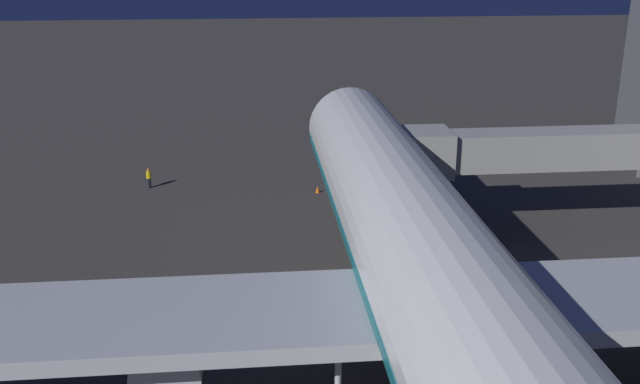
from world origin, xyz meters
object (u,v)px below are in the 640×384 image
(airliner_at_gate, at_px, (447,303))
(traffic_cone_nose_starboard, at_px, (318,189))
(ground_crew_near_nose_gear, at_px, (149,177))
(traffic_cone_nose_port, at_px, (372,188))
(jet_bridge, at_px, (551,149))

(airliner_at_gate, distance_m, traffic_cone_nose_starboard, 30.60)
(ground_crew_near_nose_gear, height_order, traffic_cone_nose_starboard, ground_crew_near_nose_gear)
(traffic_cone_nose_port, bearing_deg, ground_crew_near_nose_gear, -8.07)
(airliner_at_gate, bearing_deg, traffic_cone_nose_port, -94.19)
(airliner_at_gate, relative_size, jet_bridge, 2.65)
(ground_crew_near_nose_gear, distance_m, traffic_cone_nose_port, 18.14)
(jet_bridge, height_order, traffic_cone_nose_port, jet_bridge)
(jet_bridge, bearing_deg, traffic_cone_nose_starboard, -32.08)
(jet_bridge, relative_size, traffic_cone_nose_starboard, 43.50)
(ground_crew_near_nose_gear, xyz_separation_m, traffic_cone_nose_starboard, (-13.55, 2.54, -0.64))
(traffic_cone_nose_port, relative_size, traffic_cone_nose_starboard, 1.00)
(jet_bridge, relative_size, traffic_cone_nose_port, 43.50)
(traffic_cone_nose_starboard, bearing_deg, traffic_cone_nose_port, 180.00)
(airliner_at_gate, xyz_separation_m, jet_bridge, (-12.73, -20.68, 0.11))
(jet_bridge, bearing_deg, traffic_cone_nose_port, -41.63)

